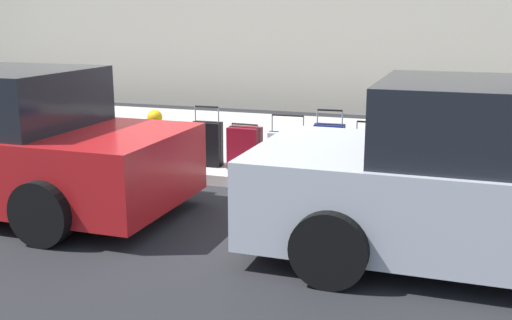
{
  "coord_description": "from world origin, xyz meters",
  "views": [
    {
      "loc": [
        -3.41,
        7.02,
        2.14
      ],
      "look_at": [
        -1.22,
        0.55,
        0.52
      ],
      "focal_mm": 43.19,
      "sensor_mm": 36.0,
      "label": 1
    }
  ],
  "objects_px": {
    "suitcase_silver_4": "(287,152)",
    "suitcase_black_6": "(207,144)",
    "suitcase_navy_3": "(329,150)",
    "suitcase_olive_1": "(413,152)",
    "suitcase_teal_2": "(370,158)",
    "bollard_post": "(101,128)",
    "suitcase_red_0": "(455,160)",
    "suitcase_maroon_5": "(245,148)",
    "fire_hydrant": "(155,135)"
  },
  "relations": [
    {
      "from": "suitcase_navy_3",
      "to": "suitcase_black_6",
      "type": "relative_size",
      "value": 1.03
    },
    {
      "from": "suitcase_olive_1",
      "to": "suitcase_teal_2",
      "type": "height_order",
      "value": "suitcase_olive_1"
    },
    {
      "from": "suitcase_navy_3",
      "to": "bollard_post",
      "type": "bearing_deg",
      "value": 3.37
    },
    {
      "from": "suitcase_olive_1",
      "to": "bollard_post",
      "type": "distance_m",
      "value": 4.26
    },
    {
      "from": "suitcase_silver_4",
      "to": "suitcase_black_6",
      "type": "distance_m",
      "value": 1.11
    },
    {
      "from": "suitcase_olive_1",
      "to": "suitcase_teal_2",
      "type": "relative_size",
      "value": 1.38
    },
    {
      "from": "suitcase_maroon_5",
      "to": "bollard_post",
      "type": "height_order",
      "value": "bollard_post"
    },
    {
      "from": "suitcase_red_0",
      "to": "bollard_post",
      "type": "distance_m",
      "value": 4.75
    },
    {
      "from": "suitcase_teal_2",
      "to": "bollard_post",
      "type": "xyz_separation_m",
      "value": [
        3.74,
        0.19,
        0.18
      ]
    },
    {
      "from": "bollard_post",
      "to": "suitcase_olive_1",
      "type": "bearing_deg",
      "value": -178.32
    },
    {
      "from": "suitcase_teal_2",
      "to": "suitcase_navy_3",
      "type": "distance_m",
      "value": 0.53
    },
    {
      "from": "suitcase_silver_4",
      "to": "suitcase_maroon_5",
      "type": "relative_size",
      "value": 1.23
    },
    {
      "from": "suitcase_maroon_5",
      "to": "suitcase_black_6",
      "type": "distance_m",
      "value": 0.53
    },
    {
      "from": "suitcase_red_0",
      "to": "suitcase_maroon_5",
      "type": "height_order",
      "value": "suitcase_red_0"
    },
    {
      "from": "suitcase_black_6",
      "to": "suitcase_navy_3",
      "type": "bearing_deg",
      "value": -178.56
    },
    {
      "from": "suitcase_olive_1",
      "to": "fire_hydrant",
      "type": "height_order",
      "value": "suitcase_olive_1"
    },
    {
      "from": "suitcase_navy_3",
      "to": "suitcase_red_0",
      "type": "bearing_deg",
      "value": 176.3
    },
    {
      "from": "suitcase_olive_1",
      "to": "suitcase_silver_4",
      "type": "height_order",
      "value": "suitcase_olive_1"
    },
    {
      "from": "suitcase_olive_1",
      "to": "bollard_post",
      "type": "xyz_separation_m",
      "value": [
        4.26,
        0.13,
        0.06
      ]
    },
    {
      "from": "suitcase_teal_2",
      "to": "bollard_post",
      "type": "distance_m",
      "value": 3.75
    },
    {
      "from": "suitcase_silver_4",
      "to": "suitcase_olive_1",
      "type": "bearing_deg",
      "value": 177.26
    },
    {
      "from": "suitcase_silver_4",
      "to": "suitcase_black_6",
      "type": "bearing_deg",
      "value": 2.79
    },
    {
      "from": "suitcase_olive_1",
      "to": "suitcase_maroon_5",
      "type": "bearing_deg",
      "value": -0.88
    },
    {
      "from": "suitcase_red_0",
      "to": "fire_hydrant",
      "type": "height_order",
      "value": "suitcase_red_0"
    },
    {
      "from": "suitcase_red_0",
      "to": "suitcase_teal_2",
      "type": "bearing_deg",
      "value": -5.92
    },
    {
      "from": "suitcase_red_0",
      "to": "suitcase_olive_1",
      "type": "bearing_deg",
      "value": -4.1
    },
    {
      "from": "suitcase_olive_1",
      "to": "suitcase_black_6",
      "type": "xyz_separation_m",
      "value": [
        2.7,
        -0.02,
        -0.08
      ]
    },
    {
      "from": "bollard_post",
      "to": "suitcase_red_0",
      "type": "bearing_deg",
      "value": -178.91
    },
    {
      "from": "suitcase_silver_4",
      "to": "fire_hydrant",
      "type": "relative_size",
      "value": 1.04
    },
    {
      "from": "suitcase_black_6",
      "to": "fire_hydrant",
      "type": "distance_m",
      "value": 0.79
    },
    {
      "from": "suitcase_teal_2",
      "to": "suitcase_navy_3",
      "type": "relative_size",
      "value": 0.86
    },
    {
      "from": "suitcase_silver_4",
      "to": "suitcase_red_0",
      "type": "bearing_deg",
      "value": 176.94
    },
    {
      "from": "suitcase_navy_3",
      "to": "fire_hydrant",
      "type": "height_order",
      "value": "suitcase_navy_3"
    },
    {
      "from": "suitcase_maroon_5",
      "to": "suitcase_silver_4",
      "type": "bearing_deg",
      "value": -175.73
    },
    {
      "from": "suitcase_olive_1",
      "to": "suitcase_navy_3",
      "type": "bearing_deg",
      "value": -3.51
    },
    {
      "from": "suitcase_maroon_5",
      "to": "fire_hydrant",
      "type": "relative_size",
      "value": 0.85
    },
    {
      "from": "suitcase_red_0",
      "to": "suitcase_maroon_5",
      "type": "relative_size",
      "value": 1.58
    },
    {
      "from": "suitcase_navy_3",
      "to": "bollard_post",
      "type": "relative_size",
      "value": 0.95
    },
    {
      "from": "suitcase_olive_1",
      "to": "suitcase_black_6",
      "type": "distance_m",
      "value": 2.7
    },
    {
      "from": "bollard_post",
      "to": "suitcase_black_6",
      "type": "bearing_deg",
      "value": -174.58
    },
    {
      "from": "suitcase_teal_2",
      "to": "suitcase_navy_3",
      "type": "bearing_deg",
      "value": 0.58
    },
    {
      "from": "suitcase_red_0",
      "to": "suitcase_black_6",
      "type": "relative_size",
      "value": 1.17
    },
    {
      "from": "suitcase_navy_3",
      "to": "suitcase_silver_4",
      "type": "distance_m",
      "value": 0.56
    },
    {
      "from": "suitcase_navy_3",
      "to": "suitcase_silver_4",
      "type": "relative_size",
      "value": 1.13
    },
    {
      "from": "suitcase_navy_3",
      "to": "bollard_post",
      "type": "xyz_separation_m",
      "value": [
        3.22,
        0.19,
        0.12
      ]
    },
    {
      "from": "suitcase_maroon_5",
      "to": "fire_hydrant",
      "type": "bearing_deg",
      "value": 0.38
    },
    {
      "from": "suitcase_red_0",
      "to": "suitcase_navy_3",
      "type": "relative_size",
      "value": 1.14
    },
    {
      "from": "suitcase_red_0",
      "to": "suitcase_silver_4",
      "type": "distance_m",
      "value": 2.09
    },
    {
      "from": "suitcase_teal_2",
      "to": "suitcase_black_6",
      "type": "bearing_deg",
      "value": 1.23
    },
    {
      "from": "suitcase_silver_4",
      "to": "suitcase_black_6",
      "type": "relative_size",
      "value": 0.91
    }
  ]
}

